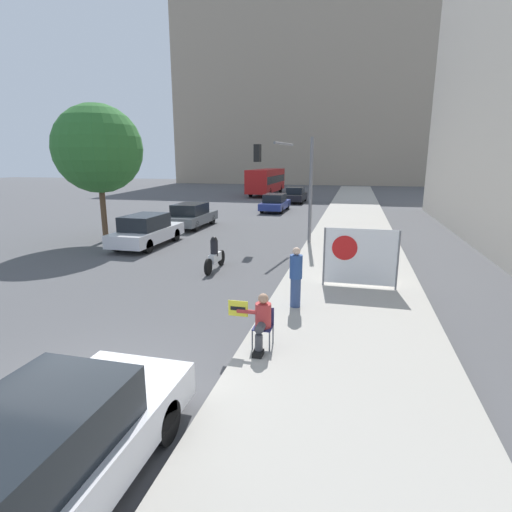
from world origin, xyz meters
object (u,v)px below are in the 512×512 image
object	(u,v)px
protest_banner	(360,257)
traffic_light_pole	(289,172)
jogger_on_sidewalk	(296,277)
motorcycle_on_road	(215,256)
seated_protester	(261,320)
car_on_road_distant	(275,203)
street_tree_near_curb	(98,149)
car_on_road_nearest	(147,231)
car_on_road_midblock	(191,215)
parked_car_curbside	(37,464)
car_on_road_far_lane	(296,195)
city_bus_on_road	(266,180)

from	to	relation	value
protest_banner	traffic_light_pole	bearing A→B (deg)	116.17
jogger_on_sidewalk	motorcycle_on_road	world-z (taller)	jogger_on_sidewalk
seated_protester	car_on_road_distant	world-z (taller)	car_on_road_distant
traffic_light_pole	street_tree_near_curb	size ratio (longest dim) A/B	0.74
traffic_light_pole	car_on_road_nearest	size ratio (longest dim) A/B	1.08
jogger_on_sidewalk	car_on_road_midblock	world-z (taller)	jogger_on_sidewalk
seated_protester	traffic_light_pole	size ratio (longest dim) A/B	0.24
traffic_light_pole	parked_car_curbside	distance (m)	16.54
car_on_road_far_lane	street_tree_near_curb	xyz separation A→B (m)	(-6.64, -21.66, 3.83)
seated_protester	car_on_road_midblock	world-z (taller)	car_on_road_midblock
car_on_road_nearest	motorcycle_on_road	xyz separation A→B (m)	(4.64, -3.32, -0.21)
protest_banner	car_on_road_midblock	distance (m)	14.46
car_on_road_midblock	street_tree_near_curb	size ratio (longest dim) A/B	0.67
parked_car_curbside	car_on_road_midblock	xyz separation A→B (m)	(-6.51, 19.77, 0.01)
jogger_on_sidewalk	protest_banner	bearing A→B (deg)	-149.54
protest_banner	seated_protester	bearing A→B (deg)	-112.70
protest_banner	car_on_road_midblock	world-z (taller)	protest_banner
jogger_on_sidewalk	car_on_road_distant	distance (m)	22.24
car_on_road_nearest	city_bus_on_road	world-z (taller)	city_bus_on_road
protest_banner	motorcycle_on_road	size ratio (longest dim) A/B	1.11
parked_car_curbside	car_on_road_distant	world-z (taller)	parked_car_curbside
traffic_light_pole	car_on_road_midblock	world-z (taller)	traffic_light_pole
jogger_on_sidewalk	protest_banner	world-z (taller)	protest_banner
street_tree_near_curb	parked_car_curbside	bearing A→B (deg)	-58.22
car_on_road_distant	motorcycle_on_road	world-z (taller)	car_on_road_distant
seated_protester	jogger_on_sidewalk	xyz separation A→B (m)	(0.34, 2.64, 0.21)
seated_protester	street_tree_near_curb	distance (m)	15.10
protest_banner	motorcycle_on_road	world-z (taller)	protest_banner
car_on_road_distant	city_bus_on_road	distance (m)	16.68
protest_banner	city_bus_on_road	world-z (taller)	city_bus_on_road
traffic_light_pole	protest_banner	bearing A→B (deg)	-63.83
street_tree_near_curb	car_on_road_midblock	bearing A→B (deg)	63.57
seated_protester	traffic_light_pole	xyz separation A→B (m)	(-1.40, 11.76, 2.75)
traffic_light_pole	car_on_road_distant	xyz separation A→B (m)	(-3.14, 12.58, -2.80)
jogger_on_sidewalk	city_bus_on_road	world-z (taller)	city_bus_on_road
car_on_road_distant	motorcycle_on_road	bearing A→B (deg)	-85.89
motorcycle_on_road	parked_car_curbside	bearing A→B (deg)	-80.83
parked_car_curbside	car_on_road_nearest	xyz separation A→B (m)	(-6.37, 14.00, 0.03)
car_on_road_far_lane	motorcycle_on_road	distance (m)	25.62
seated_protester	motorcycle_on_road	xyz separation A→B (m)	(-3.23, 6.14, -0.21)
car_on_road_nearest	motorcycle_on_road	world-z (taller)	car_on_road_nearest
car_on_road_far_lane	street_tree_near_curb	world-z (taller)	street_tree_near_curb
car_on_road_midblock	street_tree_near_curb	bearing A→B (deg)	-116.43
car_on_road_midblock	car_on_road_far_lane	distance (m)	17.02
traffic_light_pole	motorcycle_on_road	bearing A→B (deg)	-108.07
jogger_on_sidewalk	protest_banner	distance (m)	2.75
jogger_on_sidewalk	city_bus_on_road	bearing A→B (deg)	-98.34
car_on_road_distant	car_on_road_far_lane	world-z (taller)	car_on_road_far_lane
street_tree_near_curb	jogger_on_sidewalk	bearing A→B (deg)	-34.30
seated_protester	car_on_road_midblock	size ratio (longest dim) A/B	0.26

